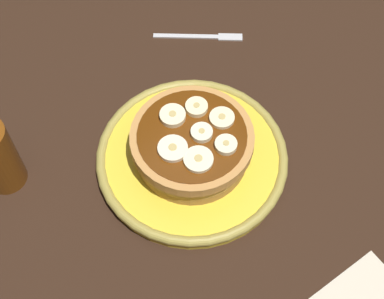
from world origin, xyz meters
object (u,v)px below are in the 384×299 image
Objects in this scene: banana_slice_6 at (226,145)px; banana_slice_5 at (198,160)px; plate at (192,158)px; fork at (204,36)px; banana_slice_3 at (173,116)px; banana_slice_2 at (197,107)px; banana_slice_1 at (174,150)px; banana_slice_4 at (222,118)px; pancake_stack at (193,142)px; banana_slice_0 at (202,133)px.

banana_slice_5 is at bearing -12.40° from banana_slice_6.
plate is 2.41× the size of fork.
banana_slice_3 is at bearing -76.82° from banana_slice_6.
banana_slice_5 is at bearing 48.16° from banana_slice_2.
banana_slice_2 is (-5.97, -2.46, 0.08)cm from banana_slice_1.
banana_slice_5 is 25.51cm from fork.
banana_slice_6 reaches higher than plate.
banana_slice_4 is 20.11cm from fork.
banana_slice_4 is (-1.16, 3.15, -0.11)cm from banana_slice_2.
banana_slice_1 is 4.66cm from banana_slice_3.
pancake_stack is 4.26cm from banana_slice_1.
banana_slice_2 is 0.79× the size of banana_slice_5.
plate is 3.10cm from pancake_stack.
plate is at bearing 89.09° from banana_slice_3.
banana_slice_3 is 5.81cm from banana_slice_4.
banana_slice_2 reaches higher than fork.
banana_slice_1 is at bearing -8.63° from banana_slice_0.
banana_slice_2 is 18.69cm from fork.
banana_slice_1 is 7.17cm from banana_slice_4.
pancake_stack is at bearing 39.38° from banana_slice_2.
banana_slice_5 is at bearing 55.52° from pancake_stack.
banana_slice_3 is (0.31, -3.14, 2.63)cm from pancake_stack.
banana_slice_1 is at bearing -68.24° from banana_slice_5.
pancake_stack reaches higher than plate.
banana_slice_4 is at bearing -159.55° from banana_slice_5.
banana_slice_6 is at bearing 79.05° from banana_slice_2.
banana_slice_6 is at bearing 114.33° from plate.
banana_slice_6 is (-1.37, 4.06, 2.60)cm from pancake_stack.
banana_slice_0 is 0.76× the size of banana_slice_5.
plate is at bearing 30.44° from pancake_stack.
pancake_stack is at bearing -71.31° from banana_slice_6.
banana_slice_6 is (-4.78, 3.71, 0.07)cm from banana_slice_1.
banana_slice_4 is at bearing 174.49° from banana_slice_1.
banana_slice_3 is 7.39cm from banana_slice_6.
banana_slice_2 and banana_slice_6 have the same top height.
plate is at bearing 38.37° from banana_slice_2.
banana_slice_1 is 6.46cm from banana_slice_2.
pancake_stack is 4.10cm from banana_slice_3.
banana_slice_3 is 6.69cm from banana_slice_5.
banana_slice_2 is (-2.93, -2.32, 5.68)cm from plate.
banana_slice_1 is 1.12× the size of banana_slice_3.
pancake_stack is 4.72× the size of banana_slice_3.
banana_slice_4 is (-7.13, 0.69, -0.03)cm from banana_slice_1.
banana_slice_4 reaches higher than fork.
plate is at bearing -121.62° from banana_slice_5.
fork is at bearing -142.54° from banana_slice_1.
banana_slice_3 is 0.32× the size of fork.
banana_slice_2 is at bearing -69.73° from banana_slice_4.
banana_slice_4 is (-4.09, 0.82, 5.57)cm from plate.
banana_slice_3 is at bearing 34.81° from fork.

